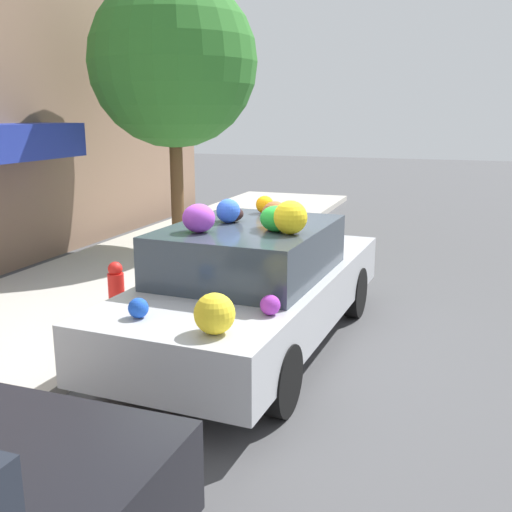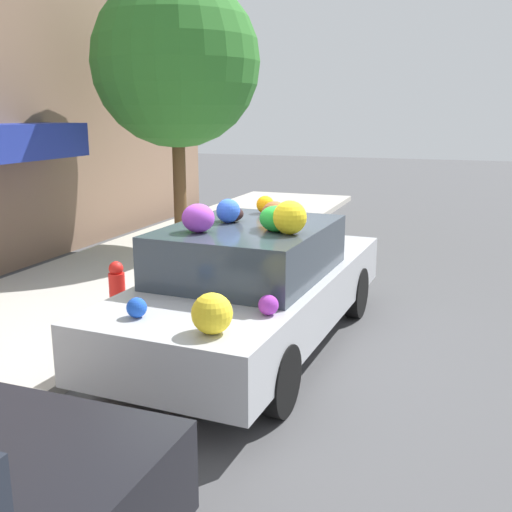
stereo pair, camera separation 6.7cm
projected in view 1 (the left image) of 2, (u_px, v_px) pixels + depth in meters
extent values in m
plane|color=#4C4C4F|center=(240.00, 343.00, 6.99)|extent=(60.00, 60.00, 0.00)
cube|color=#B2ADA3|center=(48.00, 312.00, 7.85)|extent=(24.00, 3.20, 0.14)
cube|color=navy|center=(8.00, 142.00, 9.18)|extent=(2.73, 0.90, 0.55)
cylinder|color=brown|center=(177.00, 186.00, 11.15)|extent=(0.24, 0.24, 2.30)
sphere|color=#2D7228|center=(173.00, 62.00, 10.63)|extent=(3.01, 3.01, 3.01)
cylinder|color=red|center=(117.00, 295.00, 7.44)|extent=(0.20, 0.20, 0.55)
sphere|color=red|center=(115.00, 269.00, 7.36)|extent=(0.18, 0.18, 0.18)
cube|color=#B7BABF|center=(256.00, 294.00, 6.79)|extent=(4.68, 2.00, 0.57)
cube|color=#333D47|center=(250.00, 250.00, 6.49)|extent=(2.14, 1.67, 0.55)
cylinder|color=black|center=(240.00, 279.00, 8.44)|extent=(0.66, 0.21, 0.66)
cylinder|color=black|center=(355.00, 292.00, 7.83)|extent=(0.66, 0.21, 0.66)
cylinder|color=black|center=(123.00, 352.00, 5.87)|extent=(0.66, 0.21, 0.66)
cylinder|color=black|center=(282.00, 380.00, 5.26)|extent=(0.66, 0.21, 0.66)
ellipsoid|color=yellow|center=(286.00, 213.00, 6.81)|extent=(0.22, 0.24, 0.14)
ellipsoid|color=white|center=(290.00, 238.00, 8.02)|extent=(0.27, 0.26, 0.17)
sphere|color=blue|center=(138.00, 308.00, 5.14)|extent=(0.24, 0.24, 0.18)
sphere|color=yellow|center=(215.00, 314.00, 4.75)|extent=(0.38, 0.38, 0.33)
sphere|color=pink|center=(269.00, 243.00, 7.72)|extent=(0.19, 0.19, 0.17)
sphere|color=#FE9B0D|center=(265.00, 205.00, 7.15)|extent=(0.30, 0.30, 0.21)
ellipsoid|color=pink|center=(306.00, 244.00, 7.42)|extent=(0.35, 0.29, 0.26)
sphere|color=purple|center=(248.00, 233.00, 8.17)|extent=(0.28, 0.28, 0.23)
ellipsoid|color=white|center=(280.00, 231.00, 8.54)|extent=(0.18, 0.18, 0.16)
sphere|color=purple|center=(270.00, 305.00, 5.21)|extent=(0.18, 0.18, 0.18)
ellipsoid|color=pink|center=(256.00, 236.00, 8.10)|extent=(0.44, 0.46, 0.20)
sphere|color=yellow|center=(290.00, 217.00, 5.92)|extent=(0.42, 0.42, 0.34)
ellipsoid|color=green|center=(276.00, 219.00, 6.06)|extent=(0.41, 0.45, 0.26)
ellipsoid|color=black|center=(230.00, 214.00, 6.61)|extent=(0.42, 0.42, 0.17)
ellipsoid|color=purple|center=(199.00, 218.00, 6.01)|extent=(0.39, 0.40, 0.29)
sphere|color=blue|center=(228.00, 211.00, 6.54)|extent=(0.37, 0.37, 0.26)
sphere|color=brown|center=(275.00, 215.00, 6.25)|extent=(0.40, 0.40, 0.28)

